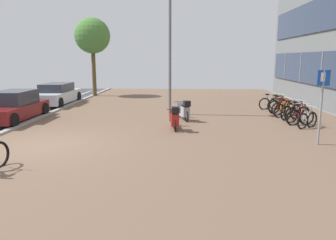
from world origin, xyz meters
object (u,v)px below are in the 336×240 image
Objects in this scene: parked_car_near at (13,107)px; bicycle_rack_00 at (307,120)px; scooter_mid at (175,119)px; street_tree at (92,36)px; bicycle_rack_03 at (291,112)px; bicycle_rack_05 at (283,108)px; bicycle_rack_07 at (277,105)px; bicycle_rack_08 at (269,103)px; bicycle_rack_04 at (285,110)px; bicycle_rack_02 at (297,114)px; parking_sign at (322,99)px; parked_car_far at (57,94)px; bicycle_rack_01 at (300,117)px; bicycle_rack_06 at (279,106)px; scooter_near at (184,111)px; lamp_post at (170,41)px.

bicycle_rack_00 is at bearing -4.60° from parked_car_near.
street_tree reaches higher than scooter_mid.
bicycle_rack_03 reaches higher than bicycle_rack_05.
bicycle_rack_00 is at bearing -89.05° from bicycle_rack_05.
bicycle_rack_05 is (0.00, 1.23, -0.02)m from bicycle_rack_03.
parked_car_near is at bearing -176.35° from bicycle_rack_03.
bicycle_rack_07 is 0.98× the size of bicycle_rack_08.
street_tree reaches higher than bicycle_rack_04.
parking_sign reaches higher than bicycle_rack_02.
parking_sign is at bearing -36.17° from parked_car_far.
bicycle_rack_00 is 4.92m from bicycle_rack_08.
bicycle_rack_07 is (0.10, 3.69, -0.00)m from bicycle_rack_01.
bicycle_rack_04 is 0.21× the size of street_tree.
street_tree is at bearing 129.25° from parking_sign.
scooter_near reaches higher than bicycle_rack_06.
bicycle_rack_02 is 0.62m from bicycle_rack_03.
parking_sign reaches higher than bicycle_rack_00.
parked_car_near is (-12.80, 1.03, 0.30)m from bicycle_rack_00.
bicycle_rack_04 is 0.74× the size of scooter_near.
bicycle_rack_06 is 0.32× the size of parked_car_near.
bicycle_rack_06 is at bearing 91.78° from bicycle_rack_02.
parked_car_far is at bearing 163.02° from bicycle_rack_04.
bicycle_rack_06 reaches higher than bicycle_rack_03.
lamp_post is (-5.76, 1.80, 3.30)m from bicycle_rack_02.
street_tree is (-6.76, 9.60, 3.97)m from scooter_near.
parking_sign is (-0.62, -2.61, 1.18)m from bicycle_rack_00.
bicycle_rack_06 is (-0.00, 0.61, 0.02)m from bicycle_rack_05.
bicycle_rack_02 is at bearing 80.45° from parking_sign.
street_tree is (-11.16, 13.66, 2.90)m from parking_sign.
bicycle_rack_02 is 13.87m from parked_car_far.
bicycle_rack_08 is at bearing 91.94° from bicycle_rack_04.
bicycle_rack_08 is (-0.08, 2.46, -0.01)m from bicycle_rack_04.
bicycle_rack_00 is 3.07m from bicycle_rack_05.
lamp_post reaches higher than street_tree.
bicycle_rack_05 is 0.61m from bicycle_rack_06.
scooter_near is at bearing 163.94° from bicycle_rack_00.
scooter_near is 0.29× the size of street_tree.
bicycle_rack_01 is 16.20m from street_tree.
parked_car_near is 5.31m from parked_car_far.
street_tree is at bearing 138.31° from bicycle_rack_01.
bicycle_rack_03 is 2.46m from bicycle_rack_07.
street_tree is (-6.04, 8.02, 0.76)m from lamp_post.
bicycle_rack_04 is at bearing 97.83° from bicycle_rack_02.
parking_sign is 0.37× the size of lamp_post.
street_tree reaches higher than bicycle_rack_07.
scooter_near is at bearing -31.97° from parked_car_far.
bicycle_rack_04 is (-0.09, 0.61, -0.01)m from bicycle_rack_03.
bicycle_rack_01 is 1.23m from bicycle_rack_03.
scooter_near is at bearing 177.55° from bicycle_rack_02.
bicycle_rack_05 is 0.31× the size of parked_car_near.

